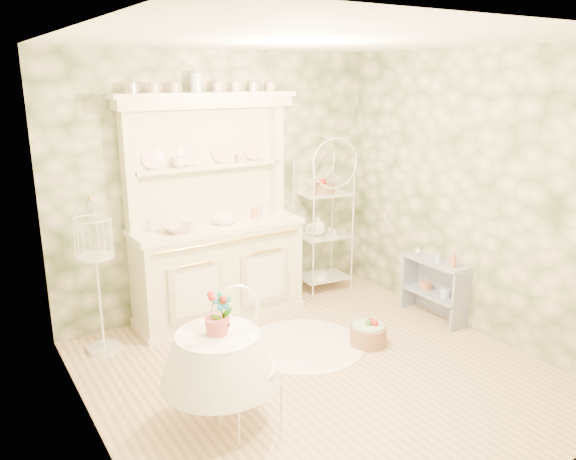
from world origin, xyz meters
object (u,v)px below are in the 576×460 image
side_shelf (434,291)px  round_table (219,375)px  cafe_chair (248,365)px  birdcage_stand (98,279)px  kitchen_dresser (217,210)px  bakers_rack (323,216)px  floor_basket (368,332)px

side_shelf → round_table: (-2.70, -0.51, 0.10)m
cafe_chair → birdcage_stand: 1.83m
kitchen_dresser → birdcage_stand: size_ratio=1.65×
side_shelf → cafe_chair: bearing=-162.2°
round_table → birdcage_stand: 1.68m
bakers_rack → side_shelf: 1.50m
kitchen_dresser → round_table: kitchen_dresser is taller
side_shelf → round_table: round_table is taller
bakers_rack → kitchen_dresser: bearing=-170.8°
bakers_rack → side_shelf: bearing=-62.5°
side_shelf → kitchen_dresser: bearing=151.1°
round_table → birdcage_stand: birdcage_stand is taller
floor_basket → bakers_rack: bearing=71.2°
round_table → cafe_chair: (0.17, -0.13, 0.09)m
bakers_rack → side_shelf: (0.51, -1.28, -0.60)m
cafe_chair → round_table: bearing=158.2°
cafe_chair → birdcage_stand: bearing=124.5°
round_table → floor_basket: round_table is taller
bakers_rack → cafe_chair: size_ratio=1.85×
side_shelf → bakers_rack: bearing=115.3°
side_shelf → cafe_chair: size_ratio=0.70×
birdcage_stand → floor_basket: (2.13, -1.21, -0.57)m
kitchen_dresser → side_shelf: 2.39m
kitchen_dresser → bakers_rack: (1.37, 0.08, -0.26)m
cafe_chair → floor_basket: cafe_chair is taller
cafe_chair → birdcage_stand: size_ratio=0.69×
floor_basket → round_table: bearing=-167.2°
round_table → floor_basket: 1.78m
kitchen_dresser → birdcage_stand: kitchen_dresser is taller
bakers_rack → floor_basket: bakers_rack is taller
round_table → birdcage_stand: size_ratio=0.56×
cafe_chair → floor_basket: (1.55, 0.52, -0.35)m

